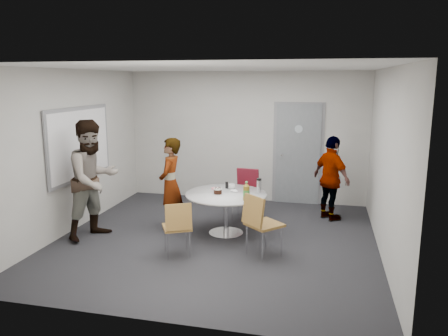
% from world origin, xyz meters
% --- Properties ---
extents(floor, '(5.00, 5.00, 0.00)m').
position_xyz_m(floor, '(0.00, 0.00, 0.00)').
color(floor, black).
rests_on(floor, ground).
extents(ceiling, '(5.00, 5.00, 0.00)m').
position_xyz_m(ceiling, '(0.00, 0.00, 2.70)').
color(ceiling, silver).
rests_on(ceiling, wall_back).
extents(wall_back, '(5.00, 0.00, 5.00)m').
position_xyz_m(wall_back, '(0.00, 2.50, 1.35)').
color(wall_back, '#B2AFA8').
rests_on(wall_back, floor).
extents(wall_left, '(0.00, 5.00, 5.00)m').
position_xyz_m(wall_left, '(-2.50, 0.00, 1.35)').
color(wall_left, '#B2AFA8').
rests_on(wall_left, floor).
extents(wall_right, '(0.00, 5.00, 5.00)m').
position_xyz_m(wall_right, '(2.50, 0.00, 1.35)').
color(wall_right, '#B2AFA8').
rests_on(wall_right, floor).
extents(wall_front, '(5.00, 0.00, 5.00)m').
position_xyz_m(wall_front, '(0.00, -2.50, 1.35)').
color(wall_front, '#B2AFA8').
rests_on(wall_front, floor).
extents(door, '(1.02, 0.17, 2.12)m').
position_xyz_m(door, '(1.10, 2.48, 1.03)').
color(door, slate).
rests_on(door, wall_back).
extents(whiteboard, '(0.04, 1.90, 1.25)m').
position_xyz_m(whiteboard, '(-2.46, 0.20, 1.45)').
color(whiteboard, gray).
rests_on(whiteboard, wall_left).
extents(table, '(1.33, 1.33, 1.00)m').
position_xyz_m(table, '(0.12, 0.30, 0.60)').
color(table, silver).
rests_on(table, floor).
extents(chair_near_left, '(0.54, 0.55, 0.82)m').
position_xyz_m(chair_near_left, '(-0.37, -0.80, 0.50)').
color(chair_near_left, olive).
rests_on(chair_near_left, floor).
extents(chair_near_right, '(0.64, 0.65, 0.93)m').
position_xyz_m(chair_near_right, '(0.77, -0.53, 0.57)').
color(chair_near_right, olive).
rests_on(chair_near_right, floor).
extents(chair_far, '(0.48, 0.52, 0.91)m').
position_xyz_m(chair_far, '(0.25, 1.24, 0.56)').
color(chair_far, maroon).
rests_on(chair_far, floor).
extents(person_main, '(0.41, 0.59, 1.57)m').
position_xyz_m(person_main, '(-0.90, 0.38, 0.79)').
color(person_main, '#A5C6EA').
rests_on(person_main, floor).
extents(person_left, '(1.05, 1.15, 1.92)m').
position_xyz_m(person_left, '(-1.95, -0.31, 0.96)').
color(person_left, white).
rests_on(person_left, floor).
extents(person_right, '(0.87, 0.93, 1.54)m').
position_xyz_m(person_right, '(1.77, 1.49, 0.77)').
color(person_right, black).
rests_on(person_right, floor).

